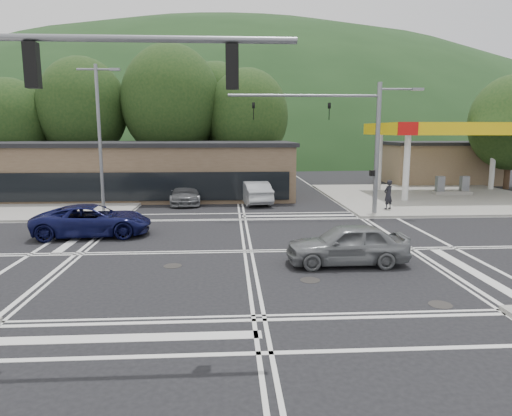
{
  "coord_description": "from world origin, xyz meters",
  "views": [
    {
      "loc": [
        -0.81,
        -19.13,
        5.15
      ],
      "look_at": [
        0.53,
        2.95,
        1.4
      ],
      "focal_mm": 32.0,
      "sensor_mm": 36.0,
      "label": 1
    }
  ],
  "objects": [
    {
      "name": "commercial_row",
      "position": [
        -8.0,
        17.0,
        2.0
      ],
      "size": [
        24.0,
        8.0,
        4.0
      ],
      "primitive_type": "cube",
      "color": "brown",
      "rests_on": "ground"
    },
    {
      "name": "ground",
      "position": [
        0.0,
        0.0,
        0.0
      ],
      "size": [
        120.0,
        120.0,
        0.0
      ],
      "primitive_type": "plane",
      "color": "black",
      "rests_on": "ground"
    },
    {
      "name": "tree_ne",
      "position": [
        24.0,
        20.0,
        5.84
      ],
      "size": [
        7.2,
        7.2,
        9.99
      ],
      "color": "#382619",
      "rests_on": "ground"
    },
    {
      "name": "car_blue_west",
      "position": [
        -7.53,
        3.44,
        0.78
      ],
      "size": [
        5.81,
        3.07,
        1.56
      ],
      "primitive_type": "imported",
      "rotation": [
        0.0,
        0.0,
        1.66
      ],
      "color": "#0E113E",
      "rests_on": "ground"
    },
    {
      "name": "tree_n_d",
      "position": [
        -20.0,
        23.0,
        5.84
      ],
      "size": [
        6.8,
        6.8,
        9.76
      ],
      "color": "#382619",
      "rests_on": "ground"
    },
    {
      "name": "streetlight_nw",
      "position": [
        -8.44,
        9.0,
        5.05
      ],
      "size": [
        2.5,
        0.25,
        9.0
      ],
      "color": "slate",
      "rests_on": "ground"
    },
    {
      "name": "signal_mast_ne",
      "position": [
        6.95,
        8.2,
        5.07
      ],
      "size": [
        11.65,
        0.3,
        8.0
      ],
      "color": "slate",
      "rests_on": "ground"
    },
    {
      "name": "sidewalk_nw",
      "position": [
        -15.0,
        15.0,
        0.07
      ],
      "size": [
        16.0,
        16.0,
        0.15
      ],
      "primitive_type": "cube",
      "color": "gray",
      "rests_on": "ground"
    },
    {
      "name": "gas_station_canopy",
      "position": [
        16.99,
        15.99,
        5.04
      ],
      "size": [
        12.32,
        8.34,
        5.75
      ],
      "color": "silver",
      "rests_on": "ground"
    },
    {
      "name": "car_grey_center",
      "position": [
        3.76,
        -2.15,
        0.8
      ],
      "size": [
        4.73,
        1.94,
        1.61
      ],
      "primitive_type": "imported",
      "rotation": [
        0.0,
        0.0,
        -1.56
      ],
      "color": "slate",
      "rests_on": "ground"
    },
    {
      "name": "pedestrian",
      "position": [
        9.46,
        9.39,
        1.1
      ],
      "size": [
        0.82,
        0.75,
        1.89
      ],
      "primitive_type": "imported",
      "rotation": [
        0.0,
        0.0,
        3.69
      ],
      "color": "black",
      "rests_on": "sidewalk_ne"
    },
    {
      "name": "hill_north",
      "position": [
        0.0,
        90.0,
        0.0
      ],
      "size": [
        252.0,
        126.0,
        140.0
      ],
      "primitive_type": "ellipsoid",
      "color": "#1D3919",
      "rests_on": "ground"
    },
    {
      "name": "tree_n_b",
      "position": [
        -6.0,
        24.0,
        7.79
      ],
      "size": [
        9.0,
        9.0,
        12.98
      ],
      "color": "#382619",
      "rests_on": "ground"
    },
    {
      "name": "tree_n_a",
      "position": [
        -14.0,
        24.0,
        7.14
      ],
      "size": [
        8.0,
        8.0,
        11.75
      ],
      "color": "#382619",
      "rests_on": "ground"
    },
    {
      "name": "convenience_store",
      "position": [
        20.0,
        25.0,
        1.9
      ],
      "size": [
        10.0,
        6.0,
        3.8
      ],
      "primitive_type": "cube",
      "color": "#846B4F",
      "rests_on": "ground"
    },
    {
      "name": "car_northbound",
      "position": [
        -3.89,
        13.58,
        0.75
      ],
      "size": [
        2.41,
        5.27,
        1.49
      ],
      "primitive_type": "imported",
      "rotation": [
        0.0,
        0.0,
        0.06
      ],
      "color": "slate",
      "rests_on": "ground"
    },
    {
      "name": "sidewalk_ne",
      "position": [
        15.0,
        15.0,
        0.07
      ],
      "size": [
        16.0,
        16.0,
        0.15
      ],
      "primitive_type": "cube",
      "color": "gray",
      "rests_on": "ground"
    },
    {
      "name": "tree_n_e",
      "position": [
        -2.0,
        28.0,
        7.14
      ],
      "size": [
        8.4,
        8.4,
        11.98
      ],
      "color": "#382619",
      "rests_on": "ground"
    },
    {
      "name": "tree_n_c",
      "position": [
        1.0,
        24.0,
        6.49
      ],
      "size": [
        7.6,
        7.6,
        10.87
      ],
      "color": "#382619",
      "rests_on": "ground"
    },
    {
      "name": "car_queue_a",
      "position": [
        1.0,
        13.3,
        0.82
      ],
      "size": [
        2.53,
        5.2,
        1.64
      ],
      "primitive_type": "imported",
      "rotation": [
        0.0,
        0.0,
        3.3
      ],
      "color": "#ACAFB3",
      "rests_on": "ground"
    },
    {
      "name": "car_queue_b",
      "position": [
        1.0,
        14.0,
        0.75
      ],
      "size": [
        2.4,
        4.62,
        1.5
      ],
      "primitive_type": "imported",
      "rotation": [
        0.0,
        0.0,
        3.29
      ],
      "color": "silver",
      "rests_on": "ground"
    }
  ]
}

